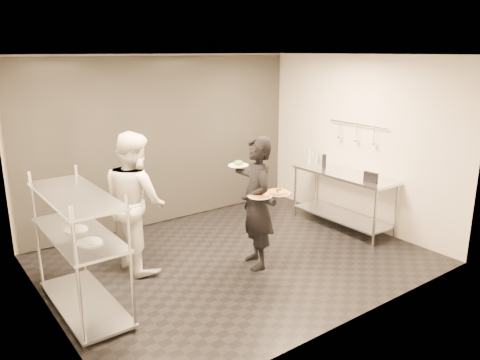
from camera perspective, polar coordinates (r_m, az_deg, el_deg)
room_shell at (r=7.22m, az=-6.00°, el=3.82°), size 5.00×4.00×2.80m
pass_rack at (r=5.53m, az=-18.95°, el=-7.52°), size 0.60×1.60×1.50m
prep_counter at (r=7.89m, az=12.45°, el=-1.25°), size 0.60×1.80×0.92m
utensil_rail at (r=7.87m, az=14.03°, el=5.50°), size 0.07×1.20×0.31m
waiter at (r=6.22m, az=2.06°, el=-2.84°), size 0.62×0.76×1.79m
chef at (r=6.33m, az=-12.67°, el=-2.54°), size 0.77×0.95×1.87m
pizza_plate_near at (r=6.00m, az=2.43°, el=-1.86°), size 0.31×0.31×0.05m
pizza_plate_far at (r=6.13m, az=4.64°, el=-1.49°), size 0.33×0.33×0.05m
salad_plate at (r=6.29m, az=-0.19°, el=1.98°), size 0.27×0.27×0.07m
pos_monitor at (r=7.32m, az=15.64°, el=0.30°), size 0.07×0.23×0.16m
bottle_green at (r=8.30m, az=8.43°, el=2.85°), size 0.08×0.08×0.27m
bottle_clear at (r=8.43m, az=9.28°, el=2.86°), size 0.07×0.07×0.23m
bottle_dark at (r=8.04m, az=10.21°, el=2.26°), size 0.07×0.07×0.24m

